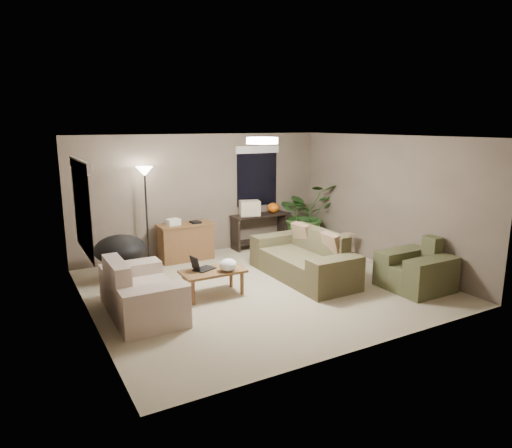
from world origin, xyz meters
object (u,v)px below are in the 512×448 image
papasan_chair (121,254)px  houseplant (305,221)px  coffee_table (213,274)px  desk (186,242)px  floor_lamp (145,183)px  main_sofa (304,261)px  console_table (260,228)px  armchair (416,271)px  cat_scratching_post (348,247)px  loveseat (140,295)px

papasan_chair → houseplant: houseplant is taller
coffee_table → desk: (0.32, 2.07, 0.02)m
papasan_chair → floor_lamp: bearing=45.0°
coffee_table → floor_lamp: bearing=100.8°
main_sofa → console_table: (0.31, 2.17, 0.14)m
armchair → console_table: armchair is taller
cat_scratching_post → coffee_table: bearing=-169.5°
loveseat → floor_lamp: floor_lamp is taller
main_sofa → desk: bearing=125.7°
main_sofa → floor_lamp: bearing=135.7°
loveseat → desk: 2.73m
armchair → cat_scratching_post: 1.99m
coffee_table → houseplant: 3.68m
main_sofa → coffee_table: bearing=-179.3°
papasan_chair → loveseat: bearing=-94.1°
armchair → console_table: 3.69m
loveseat → desk: loveseat is taller
armchair → floor_lamp: floor_lamp is taller
armchair → loveseat: bearing=164.7°
loveseat → console_table: (3.33, 2.38, 0.14)m
loveseat → armchair: 4.47m
main_sofa → floor_lamp: (-2.21, 2.16, 1.30)m
armchair → console_table: (-0.98, 3.56, 0.14)m
armchair → cat_scratching_post: bearing=83.5°
coffee_table → cat_scratching_post: cat_scratching_post is taller
console_table → houseplant: bearing=-15.0°
coffee_table → floor_lamp: (-0.41, 2.18, 1.24)m
coffee_table → console_table: console_table is taller
loveseat → coffee_table: size_ratio=1.60×
main_sofa → papasan_chair: size_ratio=1.93×
floor_lamp → houseplant: floor_lamp is taller
armchair → papasan_chair: (-4.19, 2.85, 0.17)m
main_sofa → coffee_table: main_sofa is taller
armchair → papasan_chair: armchair is taller
papasan_chair → armchair: bearing=-34.2°
armchair → houseplant: 3.29m
loveseat → coffee_table: bearing=8.3°
console_table → papasan_chair: 3.28m
console_table → floor_lamp: floor_lamp is taller
coffee_table → papasan_chair: 1.86m
console_table → loveseat: bearing=-144.5°
loveseat → console_table: loveseat is taller
desk → console_table: size_ratio=0.85×
loveseat → main_sofa: bearing=3.8°
main_sofa → houseplant: (1.33, 1.90, 0.25)m
main_sofa → armchair: same height
desk → console_table: (1.78, 0.13, 0.06)m
desk → papasan_chair: 1.54m
console_table → papasan_chair: papasan_chair is taller
armchair → coffee_table: bearing=156.2°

